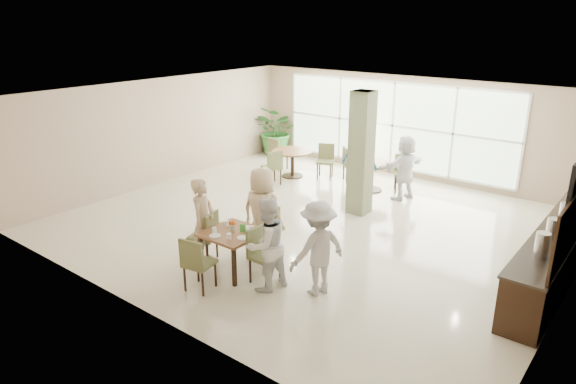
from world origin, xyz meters
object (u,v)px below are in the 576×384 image
Objects in this scene: round_table_left at (292,156)px; main_table at (233,237)px; adult_b at (405,167)px; adult_standing at (363,140)px; adult_a at (359,165)px; teen_standing at (318,248)px; buffet_counter at (558,250)px; teen_left at (203,221)px; potted_plant at (277,131)px; teen_far at (262,212)px; round_table_right at (371,170)px; teen_right at (266,244)px.

main_table is at bearing -62.74° from round_table_left.
adult_standing is (-1.90, 1.21, 0.18)m from adult_b.
adult_a is at bearing -31.97° from adult_b.
round_table_left is at bearing -120.10° from teen_standing.
teen_left is (-5.23, -3.26, 0.25)m from buffet_counter.
potted_plant is 7.43m from teen_far.
teen_far reaches higher than round_table_right.
round_table_left is 0.67× the size of teen_far.
adult_standing is (1.41, 1.43, 0.40)m from round_table_left.
round_table_right is at bearing -157.90° from teen_right.
adult_b is at bearing -4.52° from round_table_right.
teen_right reaches higher than teen_standing.
buffet_counter is at bearing 139.01° from adult_standing.
teen_standing is 4.71m from adult_a.
round_table_right is 1.54m from adult_standing.
buffet_counter reaches higher than teen_standing.
teen_left is at bearing -148.04° from buffet_counter.
teen_standing is (2.27, 0.37, -0.01)m from teen_left.
adult_a is at bearing 107.54° from adult_standing.
adult_a reaches higher than round_table_left.
potted_plant is at bearing -13.16° from adult_standing.
round_table_left is 0.66× the size of adult_a.
buffet_counter is at bearing -21.43° from potted_plant.
teen_right is (1.52, -0.04, -0.01)m from teen_left.
teen_far is 5.91m from adult_standing.
buffet_counter is 2.93× the size of adult_b.
teen_left is (-0.66, -0.08, 0.15)m from main_table.
round_table_right is 0.59× the size of teen_far.
potted_plant reaches higher than round_table_right.
adult_standing reaches higher than adult_a.
teen_right is 0.85m from teen_standing.
teen_far reaches higher than main_table.
adult_standing is at bearing -152.26° from teen_right.
adult_a reaches higher than teen_far.
adult_a reaches higher than teen_standing.
adult_a reaches higher than teen_right.
adult_standing reaches higher than round_table_right.
adult_standing is (-0.60, 6.67, 0.18)m from teen_left.
potted_plant is at bearing 158.57° from buffet_counter.
teen_left reaches higher than adult_b.
adult_standing reaches higher than teen_right.
teen_left is 0.92× the size of adult_a.
potted_plant is at bearing -61.90° from teen_far.
buffet_counter is 2.92× the size of teen_left.
round_table_left is 0.71× the size of teen_left.
round_table_right is 5.52m from teen_standing.
main_table is at bearing -79.79° from adult_a.
adult_a reaches higher than round_table_right.
teen_right is (1.17, -5.58, 0.24)m from round_table_right.
main_table is 0.88m from teen_right.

